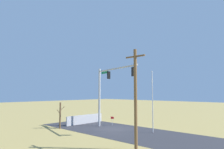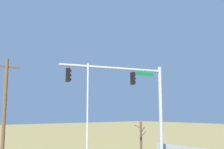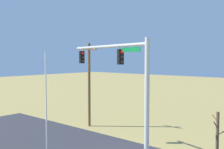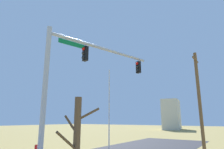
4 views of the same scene
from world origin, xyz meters
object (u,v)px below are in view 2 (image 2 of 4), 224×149
at_px(flagpole, 87,123).
at_px(bare_tree, 141,138).
at_px(utility_pole, 4,111).
at_px(signal_mast, 137,95).

relative_size(flagpole, bare_tree, 2.16).
xyz_separation_m(flagpole, bare_tree, (9.98, 5.81, -1.84)).
xyz_separation_m(flagpole, utility_pole, (-2.68, 6.93, 0.68)).
xyz_separation_m(signal_mast, flagpole, (-5.62, -1.71, -1.94)).
distance_m(signal_mast, flagpole, 6.18).
height_order(flagpole, utility_pole, utility_pole).
bearing_deg(signal_mast, utility_pole, 147.81).
xyz_separation_m(utility_pole, bare_tree, (12.66, -1.13, -2.52)).
bearing_deg(utility_pole, flagpole, -68.86).
relative_size(flagpole, utility_pole, 0.87).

